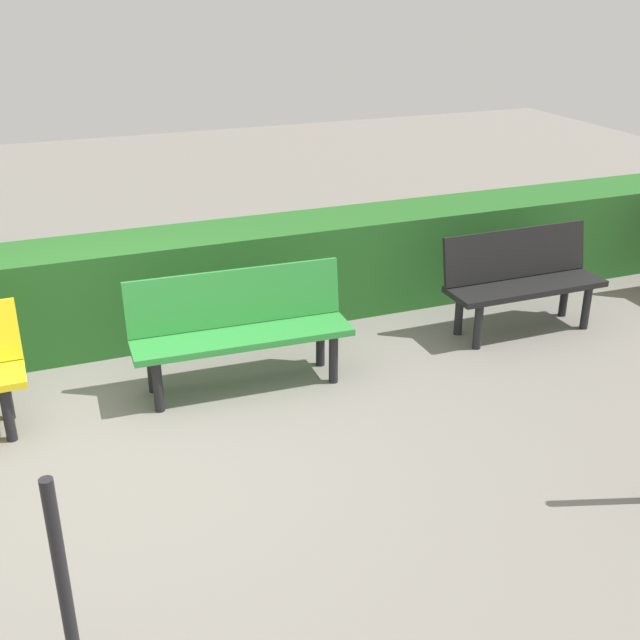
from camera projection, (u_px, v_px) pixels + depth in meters
name	position (u px, v px, depth m)	size (l,w,h in m)	color
ground_plane	(117.00, 448.00, 5.20)	(21.46, 21.46, 0.00)	gray
bench_black	(521.00, 277.00, 6.75)	(1.39, 0.47, 0.86)	black
bench_green	(240.00, 324.00, 5.84)	(1.63, 0.51, 0.86)	#2D8C38
hedge_row	(210.00, 280.00, 6.81)	(17.46, 0.68, 0.86)	#266023
railing_post_far	(62.00, 577.00, 3.39)	(0.06, 0.06, 1.00)	black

